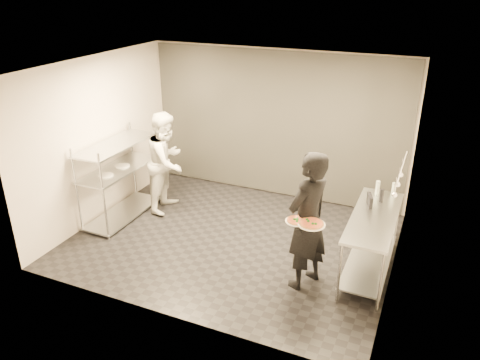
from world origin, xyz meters
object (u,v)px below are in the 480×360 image
at_px(pizza_plate_near, 296,220).
at_px(pos_monitor, 370,200).
at_px(chef, 167,162).
at_px(prep_counter, 372,234).
at_px(waiter, 307,221).
at_px(bottle_clear, 394,189).
at_px(bottle_dark, 381,196).
at_px(pass_rack, 119,176).
at_px(bottle_green, 378,188).
at_px(salad_plate, 310,186).
at_px(pizza_plate_far, 311,224).

height_order(pizza_plate_near, pos_monitor, pizza_plate_near).
bearing_deg(chef, prep_counter, -104.08).
height_order(waiter, pos_monitor, waiter).
bearing_deg(waiter, pizza_plate_near, -2.07).
bearing_deg(bottle_clear, chef, -177.14).
bearing_deg(prep_counter, bottle_dark, 88.02).
bearing_deg(pass_rack, pos_monitor, 3.84).
bearing_deg(pizza_plate_near, bottle_dark, 55.61).
bearing_deg(bottle_clear, prep_counter, -100.56).
xyz_separation_m(bottle_green, bottle_clear, (0.23, 0.09, -0.01)).
bearing_deg(salad_plate, pos_monitor, 38.72).
distance_m(bottle_clear, bottle_dark, 0.36).
distance_m(chef, pizza_plate_near, 3.20).
relative_size(pass_rack, pizza_plate_near, 5.53).
xyz_separation_m(chef, pizza_plate_far, (3.06, -1.48, 0.18)).
distance_m(prep_counter, chef, 3.79).
xyz_separation_m(prep_counter, pizza_plate_near, (-0.88, -0.84, 0.45)).
bearing_deg(pizza_plate_near, bottle_clear, 57.93).
xyz_separation_m(pos_monitor, bottle_clear, (0.27, 0.52, 0.01)).
bearing_deg(salad_plate, pass_rack, 174.81).
bearing_deg(bottle_green, prep_counter, -83.82).
xyz_separation_m(chef, pos_monitor, (3.61, -0.33, 0.09)).
distance_m(pos_monitor, bottle_dark, 0.23).
bearing_deg(bottle_green, bottle_dark, -69.03).
distance_m(pizza_plate_near, salad_plate, 0.59).
height_order(pass_rack, prep_counter, pass_rack).
bearing_deg(bottle_dark, bottle_clear, 68.23).
height_order(pass_rack, pizza_plate_far, pass_rack).
bearing_deg(prep_counter, pizza_plate_far, -127.46).
xyz_separation_m(pass_rack, bottle_clear, (4.48, 0.80, 0.25)).
distance_m(pizza_plate_near, pizza_plate_far, 0.21).
xyz_separation_m(prep_counter, chef, (-3.73, 0.61, 0.29)).
xyz_separation_m(pizza_plate_near, bottle_clear, (1.03, 1.64, -0.06)).
xyz_separation_m(waiter, pizza_plate_near, (-0.10, -0.20, 0.09)).
height_order(waiter, pizza_plate_near, waiter).
xyz_separation_m(bottle_clear, bottle_dark, (-0.13, -0.33, 0.00)).
bearing_deg(pos_monitor, prep_counter, -85.70).
relative_size(waiter, bottle_clear, 10.04).
height_order(bottle_clear, bottle_dark, bottle_dark).
bearing_deg(salad_plate, chef, 162.13).
bearing_deg(bottle_dark, pass_rack, -173.83).
bearing_deg(pizza_plate_near, waiter, 63.71).
height_order(pass_rack, bottle_clear, pass_rack).
relative_size(pizza_plate_far, bottle_clear, 1.82).
distance_m(prep_counter, pizza_plate_far, 1.19).
bearing_deg(prep_counter, salad_plate, -159.84).
distance_m(bottle_green, bottle_clear, 0.24).
xyz_separation_m(pos_monitor, bottle_green, (0.04, 0.43, 0.03)).
xyz_separation_m(waiter, pizza_plate_far, (0.11, -0.23, 0.11)).
relative_size(pizza_plate_near, salad_plate, 1.04).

